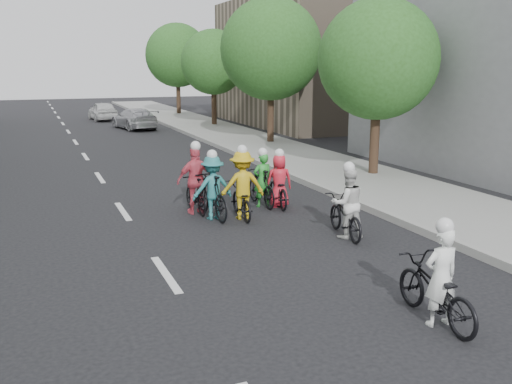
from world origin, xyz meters
TOP-DOWN VIEW (x-y plane):
  - ground at (0.00, 0.00)m, footprint 120.00×120.00m
  - sidewalk_right at (8.00, 10.00)m, footprint 4.00×80.00m
  - curb_right at (6.05, 10.00)m, footprint 0.18×80.00m
  - bldg_se at (16.00, 24.00)m, footprint 10.00×14.00m
  - tree_r_0 at (8.80, 6.60)m, footprint 4.00×4.00m
  - tree_r_1 at (8.80, 15.60)m, footprint 4.80×4.80m
  - tree_r_2 at (8.80, 24.60)m, footprint 4.00×4.00m
  - tree_r_3 at (8.80, 33.60)m, footprint 4.80×4.80m
  - cyclist_0 at (4.05, 4.01)m, footprint 0.89×1.83m
  - cyclist_1 at (4.31, 0.84)m, footprint 0.85×1.83m
  - cyclist_2 at (1.78, 4.14)m, footprint 1.04×1.62m
  - cyclist_3 at (3.65, 4.22)m, footprint 0.55×1.73m
  - cyclist_4 at (3.29, -3.49)m, footprint 0.72×1.87m
  - cyclist_5 at (2.00, 3.46)m, footprint 1.09×1.94m
  - cyclist_6 at (2.70, 3.22)m, footprint 1.17×1.74m
  - follow_car_lead at (3.86, 24.97)m, footprint 2.48×4.57m
  - follow_car_trail at (2.80, 31.51)m, footprint 1.81×3.93m

SIDE VIEW (x-z plane):
  - ground at x=0.00m, z-range 0.00..0.00m
  - sidewalk_right at x=8.00m, z-range 0.00..0.15m
  - curb_right at x=6.05m, z-range 0.00..0.18m
  - cyclist_4 at x=3.29m, z-range -0.28..1.38m
  - cyclist_0 at x=4.05m, z-range -0.24..1.36m
  - cyclist_3 at x=3.65m, z-range -0.23..1.39m
  - cyclist_1 at x=4.31m, z-range -0.25..1.47m
  - follow_car_lead at x=3.86m, z-range 0.00..1.26m
  - follow_car_trail at x=2.80m, z-range 0.00..1.31m
  - cyclist_5 at x=2.00m, z-range -0.19..1.57m
  - cyclist_6 at x=2.70m, z-range -0.24..1.63m
  - cyclist_2 at x=1.78m, z-range -0.25..1.65m
  - tree_r_0 at x=8.80m, z-range 0.98..6.95m
  - tree_r_2 at x=8.80m, z-range 0.98..6.95m
  - bldg_se at x=16.00m, z-range 0.00..8.00m
  - tree_r_1 at x=8.80m, z-range 1.05..7.98m
  - tree_r_3 at x=8.80m, z-range 1.05..7.98m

